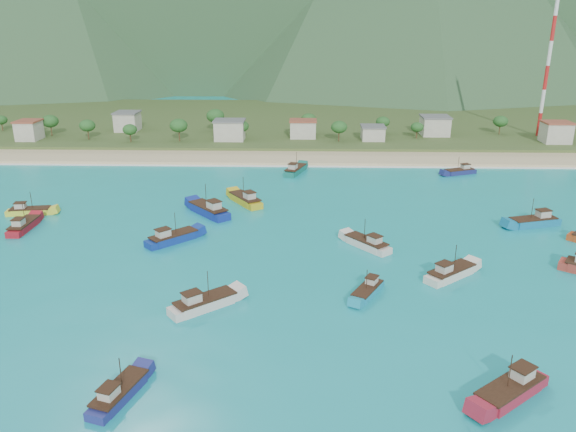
{
  "coord_description": "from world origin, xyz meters",
  "views": [
    {
      "loc": [
        -2.93,
        -86.26,
        39.78
      ],
      "look_at": [
        -5.91,
        18.0,
        3.0
      ],
      "focal_mm": 35.0,
      "sensor_mm": 36.0,
      "label": 1
    }
  ],
  "objects_px": {
    "boat_15": "(511,391)",
    "boat_5": "(451,274)",
    "boat_8": "(460,172)",
    "boat_20": "(245,200)",
    "boat_0": "(534,222)",
    "boat_7": "(24,226)",
    "boat_12": "(119,394)",
    "boat_25": "(209,210)",
    "boat_11": "(367,244)",
    "boat_18": "(30,212)",
    "boat_14": "(295,170)",
    "radio_tower": "(548,66)",
    "boat_23": "(368,291)",
    "boat_17": "(204,304)",
    "boat_21": "(173,238)"
  },
  "relations": [
    {
      "from": "boat_0",
      "to": "boat_14",
      "type": "distance_m",
      "value": 63.16
    },
    {
      "from": "boat_11",
      "to": "boat_15",
      "type": "relative_size",
      "value": 0.94
    },
    {
      "from": "boat_0",
      "to": "boat_7",
      "type": "bearing_deg",
      "value": 76.25
    },
    {
      "from": "boat_12",
      "to": "boat_25",
      "type": "distance_m",
      "value": 61.95
    },
    {
      "from": "boat_14",
      "to": "boat_11",
      "type": "bearing_deg",
      "value": -55.7
    },
    {
      "from": "boat_21",
      "to": "boat_25",
      "type": "distance_m",
      "value": 16.51
    },
    {
      "from": "boat_17",
      "to": "boat_15",
      "type": "bearing_deg",
      "value": 23.41
    },
    {
      "from": "boat_7",
      "to": "boat_8",
      "type": "xyz_separation_m",
      "value": [
        97.98,
        45.13,
        -0.09
      ]
    },
    {
      "from": "boat_15",
      "to": "boat_5",
      "type": "bearing_deg",
      "value": -39.57
    },
    {
      "from": "boat_8",
      "to": "boat_11",
      "type": "xyz_separation_m",
      "value": [
        -30.51,
        -52.56,
        0.09
      ]
    },
    {
      "from": "boat_5",
      "to": "boat_23",
      "type": "height_order",
      "value": "boat_5"
    },
    {
      "from": "boat_14",
      "to": "boat_8",
      "type": "bearing_deg",
      "value": 19.65
    },
    {
      "from": "boat_11",
      "to": "boat_20",
      "type": "height_order",
      "value": "boat_20"
    },
    {
      "from": "radio_tower",
      "to": "boat_23",
      "type": "distance_m",
      "value": 139.02
    },
    {
      "from": "boat_11",
      "to": "boat_20",
      "type": "distance_m",
      "value": 35.54
    },
    {
      "from": "boat_8",
      "to": "boat_20",
      "type": "relative_size",
      "value": 0.85
    },
    {
      "from": "boat_12",
      "to": "boat_17",
      "type": "xyz_separation_m",
      "value": [
        5.94,
        20.7,
        0.17
      ]
    },
    {
      "from": "boat_18",
      "to": "boat_23",
      "type": "height_order",
      "value": "boat_18"
    },
    {
      "from": "boat_18",
      "to": "boat_21",
      "type": "relative_size",
      "value": 0.99
    },
    {
      "from": "radio_tower",
      "to": "boat_8",
      "type": "relative_size",
      "value": 5.05
    },
    {
      "from": "boat_5",
      "to": "boat_15",
      "type": "height_order",
      "value": "boat_15"
    },
    {
      "from": "boat_11",
      "to": "boat_20",
      "type": "xyz_separation_m",
      "value": [
        -24.96,
        25.3,
        0.13
      ]
    },
    {
      "from": "boat_11",
      "to": "boat_17",
      "type": "bearing_deg",
      "value": -177.54
    },
    {
      "from": "boat_17",
      "to": "boat_0",
      "type": "bearing_deg",
      "value": 81.11
    },
    {
      "from": "boat_20",
      "to": "radio_tower",
      "type": "bearing_deg",
      "value": 4.48
    },
    {
      "from": "boat_12",
      "to": "boat_8",
      "type": "bearing_deg",
      "value": 74.59
    },
    {
      "from": "boat_14",
      "to": "boat_20",
      "type": "relative_size",
      "value": 0.99
    },
    {
      "from": "radio_tower",
      "to": "boat_12",
      "type": "height_order",
      "value": "radio_tower"
    },
    {
      "from": "boat_12",
      "to": "boat_25",
      "type": "bearing_deg",
      "value": 107.46
    },
    {
      "from": "boat_20",
      "to": "boat_12",
      "type": "bearing_deg",
      "value": -129.22
    },
    {
      "from": "boat_14",
      "to": "boat_15",
      "type": "xyz_separation_m",
      "value": [
        25.48,
        -95.12,
        -0.01
      ]
    },
    {
      "from": "radio_tower",
      "to": "boat_18",
      "type": "xyz_separation_m",
      "value": [
        -139.56,
        -81.92,
        -24.47
      ]
    },
    {
      "from": "boat_21",
      "to": "boat_15",
      "type": "bearing_deg",
      "value": 2.92
    },
    {
      "from": "boat_5",
      "to": "boat_12",
      "type": "height_order",
      "value": "boat_5"
    },
    {
      "from": "boat_12",
      "to": "boat_18",
      "type": "distance_m",
      "value": 72.16
    },
    {
      "from": "boat_5",
      "to": "boat_20",
      "type": "relative_size",
      "value": 0.88
    },
    {
      "from": "boat_18",
      "to": "boat_17",
      "type": "bearing_deg",
      "value": 39.35
    },
    {
      "from": "boat_20",
      "to": "boat_18",
      "type": "bearing_deg",
      "value": 157.37
    },
    {
      "from": "boat_11",
      "to": "boat_18",
      "type": "bearing_deg",
      "value": 126.99
    },
    {
      "from": "boat_5",
      "to": "boat_8",
      "type": "bearing_deg",
      "value": 125.13
    },
    {
      "from": "boat_11",
      "to": "boat_14",
      "type": "height_order",
      "value": "boat_14"
    },
    {
      "from": "radio_tower",
      "to": "boat_23",
      "type": "bearing_deg",
      "value": -121.14
    },
    {
      "from": "boat_17",
      "to": "boat_21",
      "type": "height_order",
      "value": "boat_21"
    },
    {
      "from": "boat_5",
      "to": "boat_8",
      "type": "relative_size",
      "value": 1.04
    },
    {
      "from": "boat_17",
      "to": "boat_20",
      "type": "height_order",
      "value": "boat_20"
    },
    {
      "from": "boat_0",
      "to": "boat_21",
      "type": "distance_m",
      "value": 72.23
    },
    {
      "from": "boat_12",
      "to": "boat_23",
      "type": "distance_m",
      "value": 39.66
    },
    {
      "from": "boat_8",
      "to": "boat_12",
      "type": "distance_m",
      "value": 115.34
    },
    {
      "from": "radio_tower",
      "to": "boat_0",
      "type": "xyz_separation_m",
      "value": [
        -33.85,
        -85.94,
        -24.3
      ]
    },
    {
      "from": "boat_12",
      "to": "boat_14",
      "type": "bearing_deg",
      "value": 96.88
    }
  ]
}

